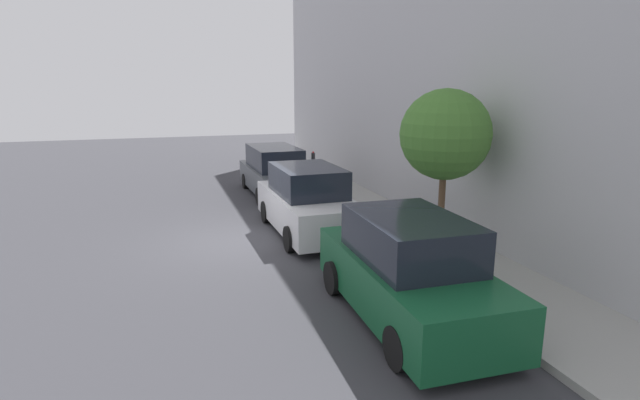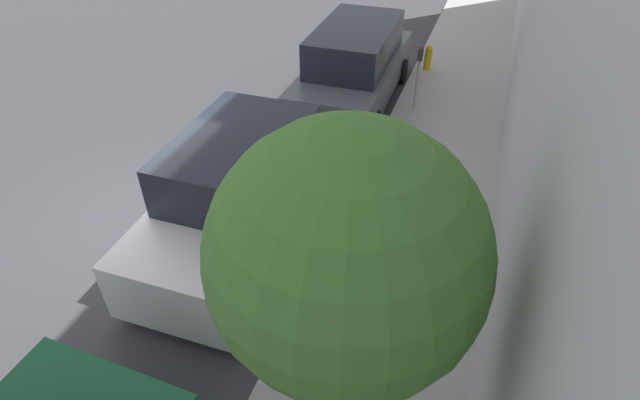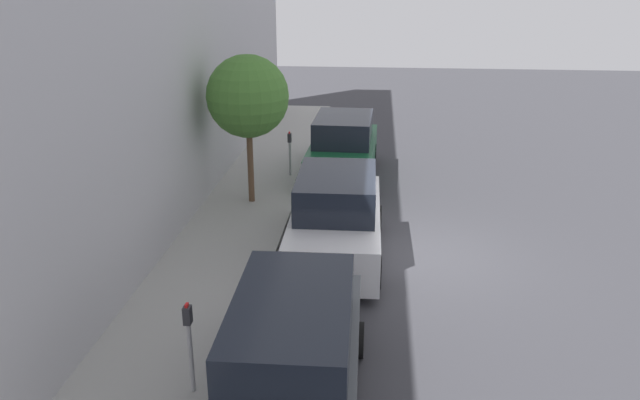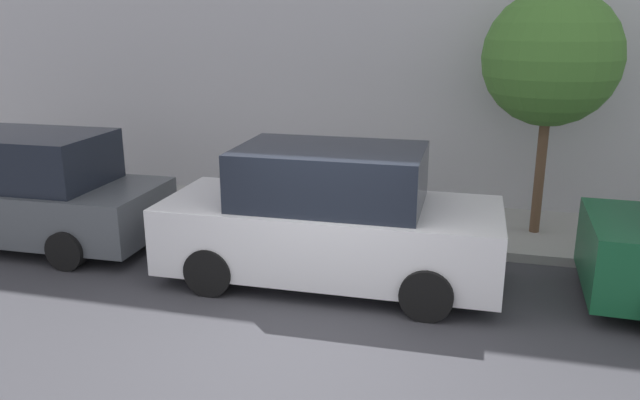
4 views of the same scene
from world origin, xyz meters
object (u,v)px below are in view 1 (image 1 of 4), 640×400
(parked_minivan_third, at_px, (274,171))
(parking_meter_far, at_px, (313,166))
(parked_suv_second, at_px, (308,202))
(street_tree, at_px, (445,135))
(fire_hydrant, at_px, (295,171))
(parked_suv_nearest, at_px, (409,272))
(parking_meter_near, at_px, (473,252))

(parked_minivan_third, distance_m, parking_meter_far, 1.58)
(parked_suv_second, relative_size, street_tree, 1.19)
(parked_minivan_third, bearing_deg, street_tree, -74.83)
(fire_hydrant, bearing_deg, parked_minivan_third, -123.32)
(parked_minivan_third, distance_m, street_tree, 9.09)
(parked_suv_second, xyz_separation_m, street_tree, (2.58, -3.02, 2.16))
(street_tree, distance_m, fire_hydrant, 11.10)
(parked_suv_nearest, bearing_deg, street_tree, 49.97)
(street_tree, xyz_separation_m, fire_hydrant, (-0.84, 10.76, -2.59))
(fire_hydrant, bearing_deg, street_tree, -85.51)
(parked_suv_nearest, relative_size, fire_hydrant, 7.03)
(parked_suv_second, height_order, parking_meter_near, parked_suv_second)
(parked_minivan_third, relative_size, parking_meter_far, 3.25)
(parked_suv_second, bearing_deg, parking_meter_far, 71.13)
(parked_minivan_third, bearing_deg, parking_meter_far, -4.97)
(parked_minivan_third, xyz_separation_m, parking_meter_near, (1.57, -10.97, 0.08))
(parked_suv_nearest, xyz_separation_m, fire_hydrant, (1.55, 13.61, -0.44))
(parked_suv_second, xyz_separation_m, parked_minivan_third, (0.27, 5.50, -0.01))
(parked_suv_nearest, bearing_deg, parking_meter_far, 81.64)
(parked_suv_second, bearing_deg, parked_minivan_third, 87.23)
(parked_minivan_third, relative_size, parking_meter_near, 3.53)
(parked_suv_second, bearing_deg, parked_suv_nearest, -88.24)
(parked_suv_second, distance_m, parked_minivan_third, 5.51)
(parked_suv_nearest, height_order, parked_minivan_third, parked_suv_nearest)
(parked_suv_second, relative_size, parked_minivan_third, 0.98)
(parking_meter_near, bearing_deg, street_tree, 73.11)
(parking_meter_far, bearing_deg, parked_minivan_third, 175.03)
(parked_minivan_third, bearing_deg, parking_meter_near, -81.87)
(parked_suv_nearest, xyz_separation_m, street_tree, (2.40, 2.85, 2.16))
(parked_minivan_third, bearing_deg, fire_hydrant, 56.68)
(parking_meter_far, height_order, street_tree, street_tree)
(parked_suv_nearest, height_order, parking_meter_near, parked_suv_nearest)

